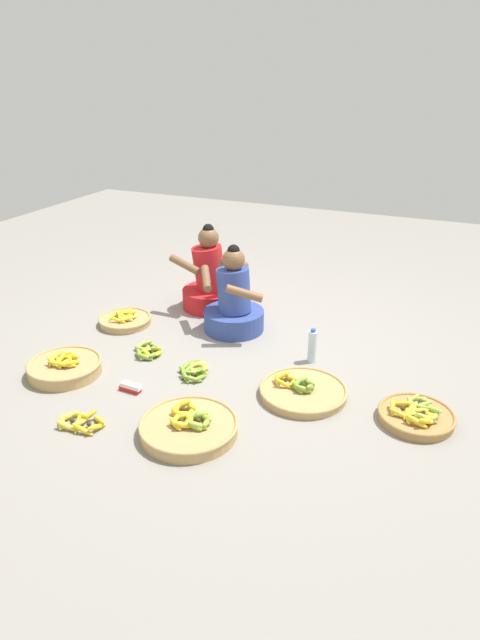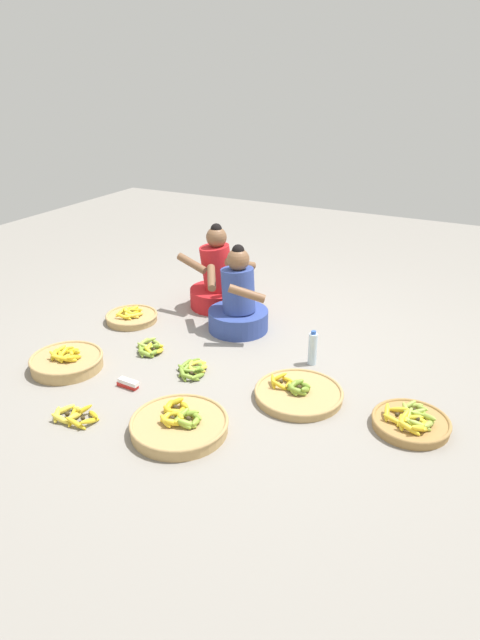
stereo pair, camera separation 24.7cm
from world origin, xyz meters
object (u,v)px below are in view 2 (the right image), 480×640
banana_basket_back_center (298,393)px  banana_basket_front_center (411,422)px  banana_basket_front_right (132,317)px  loose_bananas_back_left (74,415)px  vendor_woman_behind (217,281)px  banana_basket_near_vendor (179,424)px  loose_bananas_back_right (194,369)px  banana_basket_mid_right (67,361)px  water_bottle (313,349)px  vendor_woman_front (238,304)px  loose_bananas_mid_left (150,348)px  packet_carton_stack (128,384)px

banana_basket_back_center → banana_basket_front_center: size_ratio=1.25×
banana_basket_front_right → loose_bananas_back_left: bearing=-66.5°
vendor_woman_behind → banana_basket_near_vendor: size_ratio=1.30×
loose_bananas_back_right → banana_basket_mid_right: bearing=-156.4°
vendor_woman_behind → water_bottle: vendor_woman_behind is taller
banana_basket_front_right → loose_bananas_back_left: 1.53m
vendor_woman_front → banana_basket_near_vendor: 1.54m
banana_basket_back_center → banana_basket_near_vendor: (-0.52, -0.70, 0.01)m
vendor_woman_front → banana_basket_front_center: vendor_woman_front is taller
banana_basket_front_right → loose_bananas_mid_left: bearing=-39.4°
banana_basket_mid_right → packet_carton_stack: banana_basket_mid_right is taller
water_bottle → vendor_woman_front: bearing=160.2°
loose_bananas_back_left → packet_carton_stack: size_ratio=2.00×
banana_basket_front_right → water_bottle: 1.73m
banana_basket_near_vendor → loose_bananas_back_left: size_ratio=1.81×
loose_bananas_back_left → packet_carton_stack: bearing=82.3°
vendor_woman_front → banana_basket_back_center: vendor_woman_front is taller
banana_basket_front_center → loose_bananas_back_left: (-1.96, -0.90, -0.01)m
loose_bananas_back_right → packet_carton_stack: 0.50m
water_bottle → packet_carton_stack: (-1.05, -0.92, -0.10)m
loose_bananas_mid_left → banana_basket_near_vendor: bearing=-45.0°
vendor_woman_front → packet_carton_stack: size_ratio=4.48×
banana_basket_front_right → banana_basket_mid_right: size_ratio=0.85×
banana_basket_front_right → water_bottle: bearing=-0.1°
banana_basket_front_center → vendor_woman_front: bearing=154.4°
loose_bananas_back_right → loose_bananas_back_left: bearing=-112.7°
banana_basket_back_center → banana_basket_mid_right: size_ratio=1.13×
vendor_woman_front → loose_bananas_back_right: vendor_woman_front is taller
vendor_woman_behind → loose_bananas_mid_left: bearing=-91.8°
vendor_woman_behind → loose_bananas_mid_left: size_ratio=2.61×
banana_basket_front_right → loose_bananas_mid_left: (0.49, -0.40, -0.01)m
packet_carton_stack → loose_bananas_back_right: bearing=52.9°
banana_basket_mid_right → water_bottle: (1.63, 0.91, 0.07)m
vendor_woman_behind → water_bottle: size_ratio=2.89×
banana_basket_back_center → loose_bananas_back_left: size_ratio=1.79×
banana_basket_front_right → banana_basket_back_center: banana_basket_front_right is taller
loose_bananas_back_left → loose_bananas_mid_left: bearing=96.9°
banana_basket_front_right → water_bottle: (1.73, -0.00, 0.09)m
vendor_woman_behind → packet_carton_stack: (0.15, -1.58, -0.23)m
banana_basket_near_vendor → banana_basket_back_center: bearing=53.3°
banana_basket_mid_right → loose_bananas_back_left: size_ratio=1.59×
loose_bananas_back_left → packet_carton_stack: (0.06, 0.48, -0.00)m
banana_basket_back_center → banana_basket_front_right: bearing=164.6°
loose_bananas_back_left → loose_bananas_back_right: 0.95m
banana_basket_front_center → banana_basket_mid_right: banana_basket_mid_right is taller
banana_basket_front_right → water_bottle: size_ratio=1.66×
vendor_woman_front → loose_bananas_back_right: (0.04, -0.81, -0.22)m
banana_basket_mid_right → loose_bananas_back_right: 0.97m
vendor_woman_front → packet_carton_stack: vendor_woman_front is taller
banana_basket_front_right → banana_basket_front_center: banana_basket_front_center is taller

